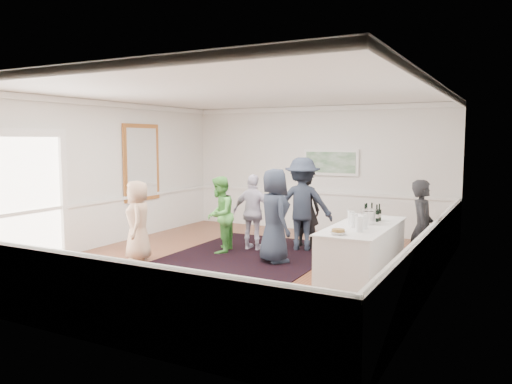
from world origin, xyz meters
The scene contains 23 objects.
floor centered at (0.00, 0.00, 0.00)m, with size 8.00×8.00×0.00m, color brown.
ceiling centered at (0.00, 0.00, 3.20)m, with size 7.00×8.00×0.02m, color white.
wall_left centered at (-3.50, 0.00, 1.60)m, with size 0.02×8.00×3.20m, color white.
wall_right centered at (3.50, 0.00, 1.60)m, with size 0.02×8.00×3.20m, color white.
wall_back centered at (0.00, 4.00, 1.60)m, with size 7.00×0.02×3.20m, color white.
wall_front centered at (0.00, -4.00, 1.60)m, with size 7.00×0.02×3.20m, color white.
wainscoting centered at (0.00, 0.00, 0.50)m, with size 7.00×8.00×1.00m, color white, non-canonical shape.
mirror centered at (-3.45, 1.30, 1.80)m, with size 0.05×1.25×1.85m.
doorway centered at (-3.45, -1.90, 1.42)m, with size 0.10×1.78×2.56m.
landscape_painting centered at (0.40, 3.95, 1.78)m, with size 1.44×0.06×0.66m.
area_rug centered at (-0.13, 0.68, 0.01)m, with size 2.98×3.91×0.02m, color black.
serving_table centered at (2.43, -0.18, 0.49)m, with size 0.91×2.39×0.97m.
bartender centered at (3.20, 0.70, 0.84)m, with size 0.61×0.40×1.67m, color black.
guest_tan centered at (-1.89, -0.66, 0.78)m, with size 0.76×0.50×1.56m, color tan.
guest_green centered at (-0.84, 0.66, 0.80)m, with size 0.77×0.60×1.59m, color #50A843.
guest_lilac centered at (-0.34, 1.21, 0.81)m, with size 0.95×0.39×1.62m, color silver.
guest_dark_a centered at (0.57, 1.69, 0.99)m, with size 1.28×0.73×1.98m, color #1F2634.
guest_dark_b centered at (0.55, 2.00, 0.83)m, with size 0.61×0.40×1.66m, color black.
guest_navy centered at (0.52, 0.44, 0.90)m, with size 0.88×0.57×1.81m, color #1F2634.
wine_bottles centered at (2.42, 0.34, 1.13)m, with size 0.29×0.26×0.31m.
juice_pitchers centered at (2.41, -0.49, 1.09)m, with size 0.41×0.67×0.24m.
ice_bucket centered at (2.45, -0.01, 1.09)m, with size 0.26×0.26×0.24m, color silver.
nut_bowl centered at (2.32, -1.13, 1.01)m, with size 0.23×0.23×0.07m.
Camera 1 is at (4.62, -8.04, 2.35)m, focal length 35.00 mm.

